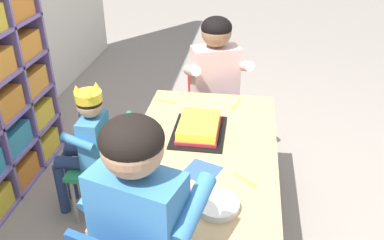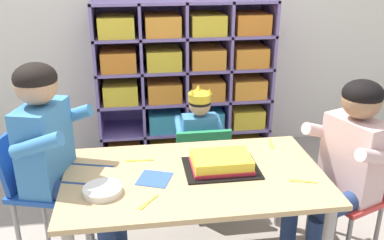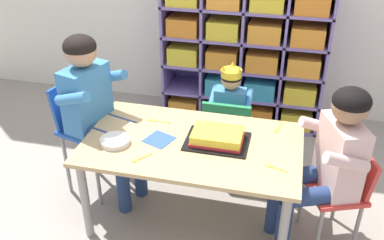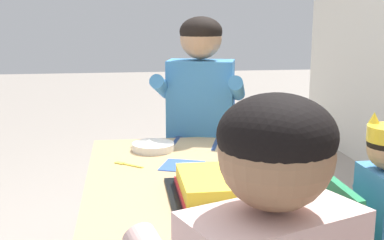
{
  "view_description": "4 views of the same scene",
  "coord_description": "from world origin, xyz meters",
  "px_view_note": "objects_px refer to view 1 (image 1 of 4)",
  "views": [
    {
      "loc": [
        -1.66,
        -0.19,
        1.65
      ],
      "look_at": [
        0.07,
        0.06,
        0.67
      ],
      "focal_mm": 38.15,
      "sensor_mm": 36.0,
      "label": 1
    },
    {
      "loc": [
        -0.26,
        -1.76,
        1.56
      ],
      "look_at": [
        -0.01,
        0.04,
        0.82
      ],
      "focal_mm": 39.63,
      "sensor_mm": 36.0,
      "label": 2
    },
    {
      "loc": [
        0.48,
        -2.02,
        1.94
      ],
      "look_at": [
        -0.01,
        0.02,
        0.7
      ],
      "focal_mm": 40.84,
      "sensor_mm": 36.0,
      "label": 3
    },
    {
      "loc": [
        1.56,
        -0.22,
        1.11
      ],
      "look_at": [
        0.04,
        -0.02,
        0.78
      ],
      "focal_mm": 46.73,
      "sensor_mm": 36.0,
      "label": 4
    }
  ],
  "objects_px": {
    "classroom_chair_blue": "(108,160)",
    "fork_beside_plate_stack": "(247,181)",
    "adult_helper_seated": "(149,214)",
    "fork_near_child_seat": "(155,177)",
    "birthday_cake_on_tray": "(199,128)",
    "classroom_chair_guest_side": "(212,103)",
    "guest_at_table_side": "(218,79)",
    "fork_near_cake_tray": "(167,101)",
    "fork_at_table_front_edge": "(236,105)",
    "activity_table": "(202,159)",
    "paper_plate_stack": "(218,205)",
    "child_with_crown": "(87,137)"
  },
  "relations": [
    {
      "from": "classroom_chair_blue",
      "to": "paper_plate_stack",
      "type": "relative_size",
      "value": 3.38
    },
    {
      "from": "guest_at_table_side",
      "to": "fork_at_table_front_edge",
      "type": "bearing_deg",
      "value": -85.72
    },
    {
      "from": "fork_at_table_front_edge",
      "to": "fork_near_cake_tray",
      "type": "xyz_separation_m",
      "value": [
        -0.01,
        0.41,
        0.0
      ]
    },
    {
      "from": "birthday_cake_on_tray",
      "to": "paper_plate_stack",
      "type": "relative_size",
      "value": 2.1
    },
    {
      "from": "classroom_chair_guest_side",
      "to": "guest_at_table_side",
      "type": "bearing_deg",
      "value": -90.0
    },
    {
      "from": "child_with_crown",
      "to": "classroom_chair_blue",
      "type": "bearing_deg",
      "value": 89.99
    },
    {
      "from": "classroom_chair_guest_side",
      "to": "fork_at_table_front_edge",
      "type": "xyz_separation_m",
      "value": [
        -0.37,
        -0.17,
        0.19
      ]
    },
    {
      "from": "activity_table",
      "to": "fork_near_cake_tray",
      "type": "xyz_separation_m",
      "value": [
        0.47,
        0.27,
        0.07
      ]
    },
    {
      "from": "birthday_cake_on_tray",
      "to": "fork_beside_plate_stack",
      "type": "bearing_deg",
      "value": -145.45
    },
    {
      "from": "paper_plate_stack",
      "to": "fork_near_child_seat",
      "type": "height_order",
      "value": "paper_plate_stack"
    },
    {
      "from": "birthday_cake_on_tray",
      "to": "fork_near_cake_tray",
      "type": "bearing_deg",
      "value": 35.4
    },
    {
      "from": "activity_table",
      "to": "fork_at_table_front_edge",
      "type": "height_order",
      "value": "fork_at_table_front_edge"
    },
    {
      "from": "classroom_chair_blue",
      "to": "fork_at_table_front_edge",
      "type": "height_order",
      "value": "classroom_chair_blue"
    },
    {
      "from": "paper_plate_stack",
      "to": "fork_at_table_front_edge",
      "type": "relative_size",
      "value": 1.41
    },
    {
      "from": "guest_at_table_side",
      "to": "fork_at_table_front_edge",
      "type": "relative_size",
      "value": 8.08
    },
    {
      "from": "adult_helper_seated",
      "to": "fork_beside_plate_stack",
      "type": "relative_size",
      "value": 10.38
    },
    {
      "from": "paper_plate_stack",
      "to": "fork_near_child_seat",
      "type": "bearing_deg",
      "value": 60.8
    },
    {
      "from": "child_with_crown",
      "to": "fork_near_child_seat",
      "type": "height_order",
      "value": "child_with_crown"
    },
    {
      "from": "fork_near_child_seat",
      "to": "classroom_chair_blue",
      "type": "bearing_deg",
      "value": 46.69
    },
    {
      "from": "child_with_crown",
      "to": "fork_at_table_front_edge",
      "type": "xyz_separation_m",
      "value": [
        0.36,
        -0.78,
        0.07
      ]
    },
    {
      "from": "fork_near_child_seat",
      "to": "fork_near_cake_tray",
      "type": "xyz_separation_m",
      "value": [
        0.73,
        0.09,
        0.0
      ]
    },
    {
      "from": "classroom_chair_guest_side",
      "to": "fork_near_cake_tray",
      "type": "height_order",
      "value": "classroom_chair_guest_side"
    },
    {
      "from": "activity_table",
      "to": "fork_at_table_front_edge",
      "type": "relative_size",
      "value": 10.15
    },
    {
      "from": "guest_at_table_side",
      "to": "fork_near_cake_tray",
      "type": "bearing_deg",
      "value": -155.06
    },
    {
      "from": "classroom_chair_blue",
      "to": "fork_beside_plate_stack",
      "type": "relative_size",
      "value": 5.51
    },
    {
      "from": "paper_plate_stack",
      "to": "fork_near_child_seat",
      "type": "relative_size",
      "value": 1.19
    },
    {
      "from": "child_with_crown",
      "to": "activity_table",
      "type": "bearing_deg",
      "value": 79.19
    },
    {
      "from": "adult_helper_seated",
      "to": "birthday_cake_on_tray",
      "type": "xyz_separation_m",
      "value": [
        0.77,
        -0.07,
        -0.1
      ]
    },
    {
      "from": "classroom_chair_blue",
      "to": "classroom_chair_guest_side",
      "type": "height_order",
      "value": "classroom_chair_guest_side"
    },
    {
      "from": "paper_plate_stack",
      "to": "fork_beside_plate_stack",
      "type": "relative_size",
      "value": 1.63
    },
    {
      "from": "classroom_chair_guest_side",
      "to": "fork_at_table_front_edge",
      "type": "distance_m",
      "value": 0.45
    },
    {
      "from": "fork_at_table_front_edge",
      "to": "fork_beside_plate_stack",
      "type": "height_order",
      "value": "same"
    },
    {
      "from": "activity_table",
      "to": "birthday_cake_on_tray",
      "type": "xyz_separation_m",
      "value": [
        0.14,
        0.04,
        0.1
      ]
    },
    {
      "from": "activity_table",
      "to": "guest_at_table_side",
      "type": "height_order",
      "value": "guest_at_table_side"
    },
    {
      "from": "activity_table",
      "to": "fork_beside_plate_stack",
      "type": "xyz_separation_m",
      "value": [
        -0.23,
        -0.22,
        0.07
      ]
    },
    {
      "from": "paper_plate_stack",
      "to": "classroom_chair_blue",
      "type": "bearing_deg",
      "value": 50.17
    },
    {
      "from": "classroom_chair_blue",
      "to": "paper_plate_stack",
      "type": "bearing_deg",
      "value": 50.05
    },
    {
      "from": "classroom_chair_blue",
      "to": "fork_at_table_front_edge",
      "type": "distance_m",
      "value": 0.8
    },
    {
      "from": "fork_beside_plate_stack",
      "to": "child_with_crown",
      "type": "bearing_deg",
      "value": 17.65
    },
    {
      "from": "birthday_cake_on_tray",
      "to": "fork_near_child_seat",
      "type": "bearing_deg",
      "value": 160.76
    },
    {
      "from": "activity_table",
      "to": "fork_near_cake_tray",
      "type": "relative_size",
      "value": 9.71
    },
    {
      "from": "fork_near_child_seat",
      "to": "fork_near_cake_tray",
      "type": "height_order",
      "value": "same"
    },
    {
      "from": "classroom_chair_blue",
      "to": "fork_near_child_seat",
      "type": "height_order",
      "value": "classroom_chair_blue"
    },
    {
      "from": "adult_helper_seated",
      "to": "fork_near_child_seat",
      "type": "bearing_deg",
      "value": -63.32
    },
    {
      "from": "fork_beside_plate_stack",
      "to": "fork_near_child_seat",
      "type": "xyz_separation_m",
      "value": [
        -0.03,
        0.4,
        0.0
      ]
    },
    {
      "from": "guest_at_table_side",
      "to": "fork_at_table_front_edge",
      "type": "distance_m",
      "value": 0.31
    },
    {
      "from": "classroom_chair_guest_side",
      "to": "paper_plate_stack",
      "type": "height_order",
      "value": "classroom_chair_guest_side"
    },
    {
      "from": "activity_table",
      "to": "adult_helper_seated",
      "type": "xyz_separation_m",
      "value": [
        -0.63,
        0.11,
        0.2
      ]
    },
    {
      "from": "classroom_chair_blue",
      "to": "fork_beside_plate_stack",
      "type": "height_order",
      "value": "classroom_chair_blue"
    },
    {
      "from": "classroom_chair_blue",
      "to": "birthday_cake_on_tray",
      "type": "bearing_deg",
      "value": 91.65
    }
  ]
}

